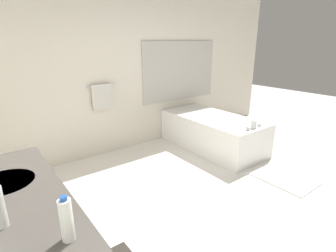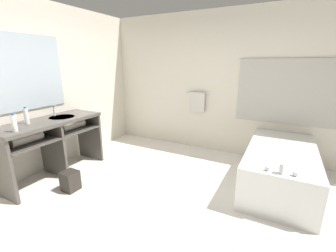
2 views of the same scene
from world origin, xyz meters
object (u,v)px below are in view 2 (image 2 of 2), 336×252
Objects in this scene: water_bottle_2 at (26,116)px; bathtub at (280,165)px; water_bottle_1 at (14,123)px; waste_bin at (70,181)px.

bathtub is at bearing 25.99° from water_bottle_2.
waste_bin is at bearing 42.56° from water_bottle_1.
bathtub is at bearing 32.04° from water_bottle_1.
water_bottle_1 is at bearing -147.96° from bathtub.
water_bottle_1 is 0.39m from water_bottle_2.
bathtub is 6.52× the size of waste_bin.
water_bottle_2 is at bearing -154.01° from bathtub.
water_bottle_2 is at bearing -173.38° from waste_bin.
water_bottle_2 is at bearing 128.79° from water_bottle_1.
bathtub is 3.64m from water_bottle_1.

